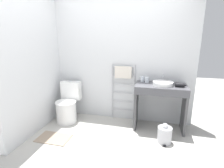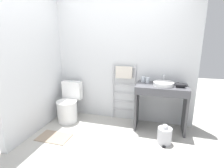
{
  "view_description": "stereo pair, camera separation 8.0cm",
  "coord_description": "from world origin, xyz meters",
  "px_view_note": "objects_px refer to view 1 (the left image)",
  "views": [
    {
      "loc": [
        0.7,
        -2.09,
        1.68
      ],
      "look_at": [
        0.02,
        0.66,
        0.93
      ],
      "focal_mm": 28.0,
      "sensor_mm": 36.0,
      "label": 1
    },
    {
      "loc": [
        0.78,
        -2.07,
        1.68
      ],
      "look_at": [
        0.02,
        0.66,
        0.93
      ],
      "focal_mm": 28.0,
      "sensor_mm": 36.0,
      "label": 2
    }
  ],
  "objects_px": {
    "towel_radiator": "(123,81)",
    "cup_near_edge": "(147,80)",
    "sink_basin": "(163,83)",
    "hair_dryer": "(180,85)",
    "trash_bin": "(165,134)",
    "toilet": "(68,106)",
    "cup_near_wall": "(142,79)"
  },
  "relations": [
    {
      "from": "cup_near_wall",
      "to": "trash_bin",
      "type": "distance_m",
      "value": 1.08
    },
    {
      "from": "hair_dryer",
      "to": "trash_bin",
      "type": "height_order",
      "value": "hair_dryer"
    },
    {
      "from": "hair_dryer",
      "to": "trash_bin",
      "type": "relative_size",
      "value": 0.56
    },
    {
      "from": "sink_basin",
      "to": "cup_near_edge",
      "type": "height_order",
      "value": "cup_near_edge"
    },
    {
      "from": "towel_radiator",
      "to": "sink_basin",
      "type": "bearing_deg",
      "value": -17.32
    },
    {
      "from": "sink_basin",
      "to": "trash_bin",
      "type": "height_order",
      "value": "sink_basin"
    },
    {
      "from": "sink_basin",
      "to": "towel_radiator",
      "type": "bearing_deg",
      "value": 162.68
    },
    {
      "from": "toilet",
      "to": "cup_near_edge",
      "type": "relative_size",
      "value": 7.49
    },
    {
      "from": "toilet",
      "to": "sink_basin",
      "type": "height_order",
      "value": "sink_basin"
    },
    {
      "from": "sink_basin",
      "to": "cup_near_wall",
      "type": "height_order",
      "value": "cup_near_wall"
    },
    {
      "from": "toilet",
      "to": "cup_near_edge",
      "type": "bearing_deg",
      "value": 8.16
    },
    {
      "from": "cup_near_edge",
      "to": "toilet",
      "type": "bearing_deg",
      "value": -171.84
    },
    {
      "from": "toilet",
      "to": "cup_near_edge",
      "type": "distance_m",
      "value": 1.69
    },
    {
      "from": "sink_basin",
      "to": "cup_near_wall",
      "type": "xyz_separation_m",
      "value": [
        -0.38,
        0.19,
        0.02
      ]
    },
    {
      "from": "toilet",
      "to": "hair_dryer",
      "type": "height_order",
      "value": "hair_dryer"
    },
    {
      "from": "toilet",
      "to": "hair_dryer",
      "type": "xyz_separation_m",
      "value": [
        2.14,
        0.06,
        0.58
      ]
    },
    {
      "from": "toilet",
      "to": "hair_dryer",
      "type": "relative_size",
      "value": 4.19
    },
    {
      "from": "towel_radiator",
      "to": "sink_basin",
      "type": "relative_size",
      "value": 3.3
    },
    {
      "from": "cup_near_edge",
      "to": "hair_dryer",
      "type": "distance_m",
      "value": 0.59
    },
    {
      "from": "hair_dryer",
      "to": "towel_radiator",
      "type": "bearing_deg",
      "value": 165.49
    },
    {
      "from": "sink_basin",
      "to": "trash_bin",
      "type": "xyz_separation_m",
      "value": [
        0.07,
        -0.44,
        -0.75
      ]
    },
    {
      "from": "sink_basin",
      "to": "hair_dryer",
      "type": "xyz_separation_m",
      "value": [
        0.28,
        -0.03,
        -0.0
      ]
    },
    {
      "from": "sink_basin",
      "to": "hair_dryer",
      "type": "height_order",
      "value": "hair_dryer"
    },
    {
      "from": "cup_near_edge",
      "to": "hair_dryer",
      "type": "relative_size",
      "value": 0.56
    },
    {
      "from": "cup_near_wall",
      "to": "hair_dryer",
      "type": "xyz_separation_m",
      "value": [
        0.66,
        -0.22,
        -0.02
      ]
    },
    {
      "from": "towel_radiator",
      "to": "hair_dryer",
      "type": "distance_m",
      "value": 1.08
    },
    {
      "from": "sink_basin",
      "to": "hair_dryer",
      "type": "bearing_deg",
      "value": -6.63
    },
    {
      "from": "towel_radiator",
      "to": "hair_dryer",
      "type": "bearing_deg",
      "value": -14.51
    },
    {
      "from": "toilet",
      "to": "cup_near_edge",
      "type": "xyz_separation_m",
      "value": [
        1.57,
        0.23,
        0.6
      ]
    },
    {
      "from": "toilet",
      "to": "sink_basin",
      "type": "relative_size",
      "value": 2.25
    },
    {
      "from": "towel_radiator",
      "to": "cup_near_edge",
      "type": "bearing_deg",
      "value": -12.3
    },
    {
      "from": "cup_near_edge",
      "to": "hair_dryer",
      "type": "bearing_deg",
      "value": -16.32
    }
  ]
}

